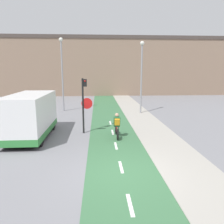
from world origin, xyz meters
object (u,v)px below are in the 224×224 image
(traffic_light_pole, at_px, (84,100))
(van, at_px, (31,116))
(cyclist_near, at_px, (117,126))
(street_lamp_far, at_px, (62,67))
(street_lamp_sidewalk, at_px, (142,70))

(traffic_light_pole, relative_size, van, 0.69)
(cyclist_near, xyz_separation_m, van, (-4.93, 0.37, 0.54))
(traffic_light_pole, xyz_separation_m, street_lamp_far, (-2.45, 7.64, 2.05))
(street_lamp_far, relative_size, cyclist_near, 3.86)
(street_lamp_far, height_order, cyclist_near, street_lamp_far)
(street_lamp_sidewalk, height_order, cyclist_near, street_lamp_sidewalk)
(street_lamp_sidewalk, relative_size, van, 1.28)
(van, bearing_deg, street_lamp_far, 85.98)
(cyclist_near, distance_m, van, 4.97)
(cyclist_near, height_order, van, van)
(street_lamp_sidewalk, bearing_deg, street_lamp_far, 166.85)
(traffic_light_pole, height_order, van, traffic_light_pole)
(traffic_light_pole, relative_size, street_lamp_sidewalk, 0.54)
(traffic_light_pole, distance_m, van, 3.21)
(street_lamp_sidewalk, relative_size, cyclist_near, 3.60)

